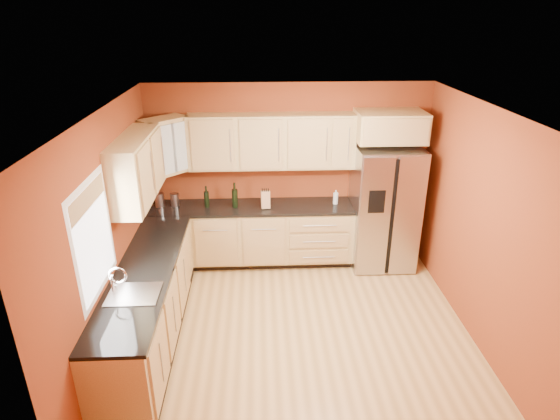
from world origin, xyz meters
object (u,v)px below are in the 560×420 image
refrigerator (384,207)px  wine_bottle_a (235,195)px  soap_dispenser (336,197)px  canister_left (159,200)px  knife_block (266,200)px

refrigerator → wine_bottle_a: refrigerator is taller
soap_dispenser → wine_bottle_a: bearing=-177.8°
refrigerator → soap_dispenser: size_ratio=8.57×
refrigerator → canister_left: bearing=178.0°
knife_block → soap_dispenser: knife_block is taller
refrigerator → soap_dispenser: (-0.69, 0.10, 0.13)m
wine_bottle_a → soap_dispenser: 1.44m
soap_dispenser → knife_block: bearing=-174.6°
knife_block → soap_dispenser: (1.01, 0.10, -0.02)m
canister_left → knife_block: (1.50, -0.11, 0.02)m
refrigerator → wine_bottle_a: 2.14m
wine_bottle_a → knife_block: bearing=-5.3°
soap_dispenser → refrigerator: bearing=-7.9°
refrigerator → soap_dispenser: refrigerator is taller
wine_bottle_a → soap_dispenser: bearing=2.2°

